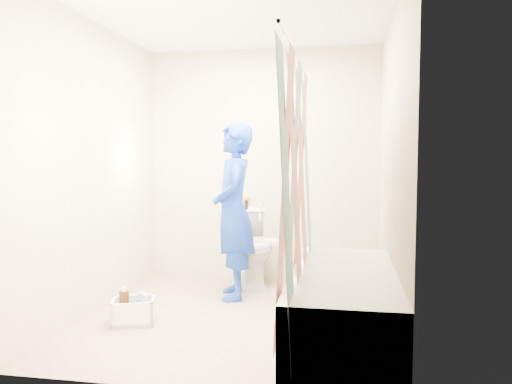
% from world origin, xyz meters
% --- Properties ---
extents(floor, '(2.60, 2.60, 0.00)m').
position_xyz_m(floor, '(0.00, 0.00, 0.00)').
color(floor, gray).
rests_on(floor, ground).
extents(ceiling, '(2.40, 2.60, 0.02)m').
position_xyz_m(ceiling, '(0.00, 0.00, 2.40)').
color(ceiling, white).
rests_on(ceiling, wall_back).
extents(wall_back, '(2.40, 0.02, 2.40)m').
position_xyz_m(wall_back, '(0.00, 1.30, 1.20)').
color(wall_back, '#B3A98A').
rests_on(wall_back, ground).
extents(wall_front, '(2.40, 0.02, 2.40)m').
position_xyz_m(wall_front, '(0.00, -1.30, 1.20)').
color(wall_front, '#B3A98A').
rests_on(wall_front, ground).
extents(wall_left, '(0.02, 2.60, 2.40)m').
position_xyz_m(wall_left, '(-1.20, 0.00, 1.20)').
color(wall_left, '#B3A98A').
rests_on(wall_left, ground).
extents(wall_right, '(0.02, 2.60, 2.40)m').
position_xyz_m(wall_right, '(1.20, 0.00, 1.20)').
color(wall_right, '#B3A98A').
rests_on(wall_right, ground).
extents(bathtub, '(0.70, 1.75, 0.50)m').
position_xyz_m(bathtub, '(0.85, -0.43, 0.27)').
color(bathtub, white).
rests_on(bathtub, ground).
extents(curtain_rod, '(0.02, 1.90, 0.02)m').
position_xyz_m(curtain_rod, '(0.52, -0.43, 1.95)').
color(curtain_rod, silver).
rests_on(curtain_rod, wall_back).
extents(shower_curtain, '(0.06, 1.75, 1.80)m').
position_xyz_m(shower_curtain, '(0.52, -0.43, 1.02)').
color(shower_curtain, white).
rests_on(shower_curtain, curtain_rod).
extents(toilet, '(0.57, 0.82, 0.76)m').
position_xyz_m(toilet, '(-0.05, 1.08, 0.38)').
color(toilet, white).
rests_on(toilet, ground).
extents(tank_lid, '(0.50, 0.29, 0.04)m').
position_xyz_m(tank_lid, '(-0.02, 0.96, 0.45)').
color(tank_lid, white).
rests_on(tank_lid, toilet).
extents(tank_internals, '(0.18, 0.07, 0.25)m').
position_xyz_m(tank_internals, '(-0.13, 1.27, 0.75)').
color(tank_internals, black).
rests_on(tank_internals, toilet).
extents(plumber, '(0.52, 0.66, 1.59)m').
position_xyz_m(plumber, '(-0.14, 0.54, 0.79)').
color(plumber, navy).
rests_on(plumber, ground).
extents(cleaning_caddy, '(0.38, 0.34, 0.24)m').
position_xyz_m(cleaning_caddy, '(-0.74, -0.30, 0.09)').
color(cleaning_caddy, white).
rests_on(cleaning_caddy, ground).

